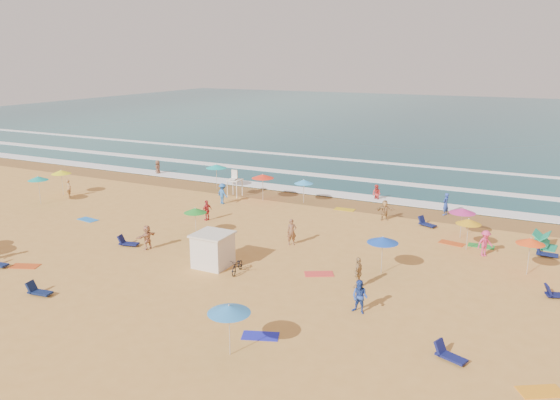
% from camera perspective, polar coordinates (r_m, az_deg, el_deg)
% --- Properties ---
extents(ground, '(220.00, 220.00, 0.00)m').
position_cam_1_polar(ground, '(38.01, -2.05, -4.52)').
color(ground, gold).
rests_on(ground, ground).
extents(ocean, '(220.00, 140.00, 0.18)m').
position_cam_1_polar(ocean, '(117.42, 18.08, 7.96)').
color(ocean, '#0C4756').
rests_on(ocean, ground).
extents(wet_sand, '(220.00, 220.00, 0.00)m').
position_cam_1_polar(wet_sand, '(48.86, 4.95, -0.14)').
color(wet_sand, olive).
rests_on(wet_sand, ground).
extents(surf_foam, '(200.00, 18.70, 0.05)m').
position_cam_1_polar(surf_foam, '(56.91, 8.24, 2.00)').
color(surf_foam, white).
rests_on(surf_foam, ground).
extents(cabana, '(2.00, 2.00, 2.00)m').
position_cam_1_polar(cabana, '(33.90, -7.02, -5.27)').
color(cabana, silver).
rests_on(cabana, ground).
extents(cabana_roof, '(2.20, 2.20, 0.12)m').
position_cam_1_polar(cabana_roof, '(33.56, -7.07, -3.57)').
color(cabana_roof, silver).
rests_on(cabana_roof, cabana).
extents(bicycle, '(0.91, 1.79, 0.90)m').
position_cam_1_polar(bicycle, '(32.91, -4.49, -6.86)').
color(bicycle, black).
rests_on(bicycle, ground).
extents(lifeguard_stand, '(1.20, 1.20, 2.10)m').
position_cam_1_polar(lifeguard_stand, '(50.40, -4.75, 1.55)').
color(lifeguard_stand, white).
rests_on(lifeguard_stand, ground).
extents(beach_umbrellas, '(48.27, 27.86, 0.78)m').
position_cam_1_polar(beach_umbrellas, '(39.41, -2.97, -0.60)').
color(beach_umbrellas, '#F73670').
rests_on(beach_umbrellas, ground).
extents(loungers, '(35.31, 22.70, 0.34)m').
position_cam_1_polar(loungers, '(32.45, 6.01, -7.75)').
color(loungers, '#101D50').
rests_on(loungers, ground).
extents(towels, '(43.62, 25.45, 0.03)m').
position_cam_1_polar(towels, '(34.98, 1.98, -6.24)').
color(towels, '#C94819').
rests_on(towels, ground).
extents(beachgoers, '(48.17, 27.52, 2.10)m').
position_cam_1_polar(beachgoers, '(41.18, -0.83, -1.78)').
color(beachgoers, '#DD3770').
rests_on(beachgoers, ground).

